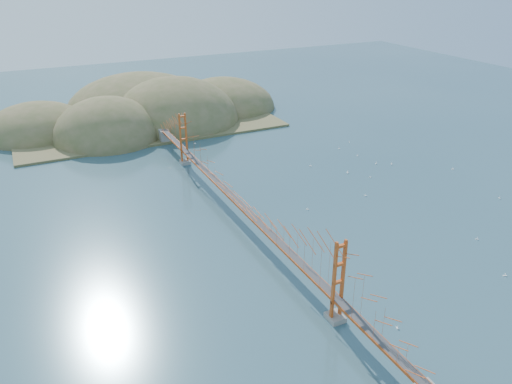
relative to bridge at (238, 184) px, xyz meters
name	(u,v)px	position (x,y,z in m)	size (l,w,h in m)	color
ground	(239,220)	(0.00, -0.18, -7.01)	(320.00, 320.00, 0.00)	#2E4F5C
bridge	(238,184)	(0.00, 0.00, 0.00)	(2.20, 94.40, 12.00)	gray
far_headlands	(150,118)	(2.21, 68.33, -7.01)	(84.00, 58.00, 25.00)	#776345
sailboat_0	(365,195)	(26.26, -1.85, -6.87)	(0.53, 0.53, 0.60)	white
sailboat_11	(453,169)	(51.89, 0.63, -6.86)	(0.59, 0.59, 0.64)	white
sailboat_14	(348,172)	(29.92, 9.18, -6.85)	(0.63, 0.64, 0.72)	white
sailboat_9	(349,142)	(41.92, 25.33, -6.88)	(0.44, 0.49, 0.55)	white
sailboat_7	(310,166)	(24.70, 15.97, -6.86)	(0.59, 0.59, 0.63)	white
sailboat_10	(397,327)	(6.06, -35.00, -6.87)	(0.48, 0.52, 0.59)	white
sailboat_12	(195,143)	(6.53, 41.42, -6.87)	(0.53, 0.47, 0.61)	white
sailboat_5	(499,198)	(48.92, -14.19, -6.87)	(0.41, 0.49, 0.57)	white
sailboat_8	(376,163)	(38.76, 10.69, -6.86)	(0.61, 0.61, 0.65)	white
sailboat_15	(358,155)	(38.11, 16.69, -6.87)	(0.43, 0.51, 0.59)	white
sailboat_2	(477,239)	(32.53, -23.58, -6.87)	(0.54, 0.54, 0.57)	white
sailboat_4	(392,164)	(41.73, 8.89, -6.86)	(0.64, 0.64, 0.67)	white
sailboat_6	(505,275)	(27.85, -32.94, -6.86)	(0.60, 0.60, 0.64)	white
sailboat_17	(339,148)	(36.95, 22.59, -6.87)	(0.50, 0.46, 0.57)	white
sailboat_16	(308,209)	(13.02, -2.02, -6.87)	(0.56, 0.56, 0.59)	white
sailboat_1	(370,177)	(32.75, 5.03, -6.87)	(0.54, 0.54, 0.57)	white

